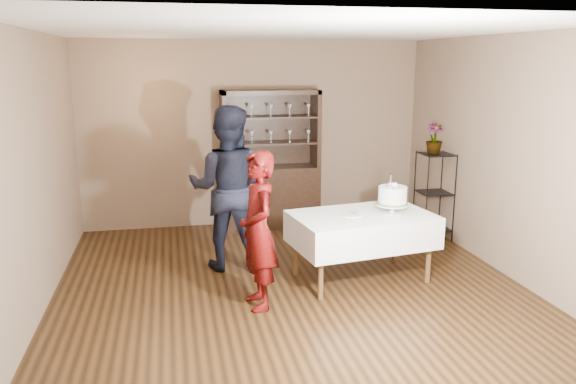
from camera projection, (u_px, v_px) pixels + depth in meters
name	position (u px, v px, depth m)	size (l,w,h in m)	color
floor	(289.00, 284.00, 6.19)	(5.00, 5.00, 0.00)	black
ceiling	(289.00, 30.00, 5.58)	(5.00, 5.00, 0.00)	white
back_wall	(254.00, 134.00, 8.27)	(5.00, 0.02, 2.70)	#745D4A
wall_left	(35.00, 173.00, 5.38)	(0.02, 5.00, 2.70)	#745D4A
wall_right	(504.00, 155.00, 6.39)	(0.02, 5.00, 2.70)	#745D4A
china_hutch	(271.00, 182.00, 8.23)	(1.40, 0.48, 2.00)	black
plant_etagere	(434.00, 192.00, 7.65)	(0.42, 0.42, 1.20)	black
cake_table	(362.00, 230.00, 6.21)	(1.64, 1.15, 0.76)	silver
woman	(258.00, 231.00, 5.47)	(0.57, 0.38, 1.58)	#350406
man	(228.00, 188.00, 6.51)	(0.93, 0.73, 1.92)	black
cake	(392.00, 197.00, 6.15)	(0.39, 0.39, 0.48)	silver
plate_near	(353.00, 215.00, 6.10)	(0.20, 0.20, 0.01)	silver
plate_far	(354.00, 212.00, 6.25)	(0.17, 0.17, 0.01)	silver
potted_plant	(434.00, 139.00, 7.49)	(0.22, 0.22, 0.40)	#496530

